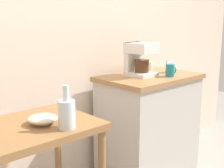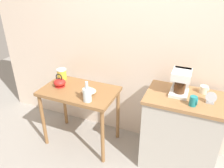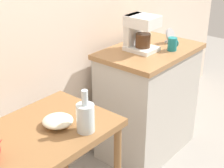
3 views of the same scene
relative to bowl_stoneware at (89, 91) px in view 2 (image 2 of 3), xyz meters
The scene contains 12 objects.
ground_plane 0.93m from the bowl_stoneware, ahead, with size 8.00×8.00×0.00m, color gray.
back_wall 0.97m from the bowl_stoneware, 41.06° to the left, with size 4.40×0.10×2.80m, color beige.
wooden_table 0.21m from the bowl_stoneware, 167.24° to the left, with size 0.90×0.55×0.77m.
kitchen_counter 1.11m from the bowl_stoneware, ahead, with size 0.79×0.53×0.89m.
bowl_stoneware is the anchor object (origin of this frame).
teakettle 0.41m from the bowl_stoneware, behind, with size 0.18×0.14×0.17m.
glass_carafe_vase 0.17m from the bowl_stoneware, 67.72° to the right, with size 0.09×0.09×0.23m.
canister_enamel 0.54m from the bowl_stoneware, 157.82° to the left, with size 0.12×0.12×0.14m.
coffee_maker 1.01m from the bowl_stoneware, 10.25° to the left, with size 0.18×0.22×0.26m.
mug_dark_teal 1.13m from the bowl_stoneware, ahead, with size 0.07×0.07×0.10m.
mug_small_cream 1.24m from the bowl_stoneware, 13.15° to the left, with size 0.09×0.08×0.08m.
table_clock 1.28m from the bowl_stoneware, ahead, with size 0.10×0.05×0.11m.
Camera 2 is at (0.62, -1.99, 2.03)m, focal length 35.48 mm.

